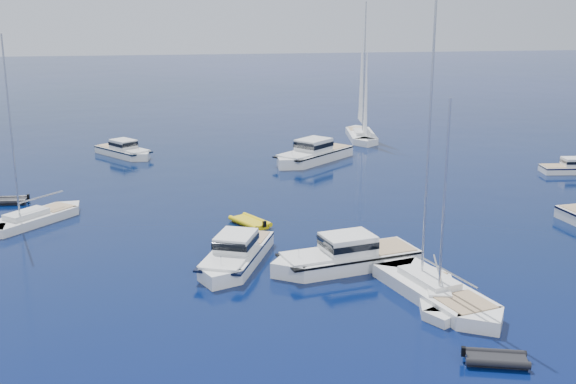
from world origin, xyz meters
The scene contains 13 objects.
ground centered at (0.00, 0.00, 0.00)m, with size 400.00×400.00×0.00m, color #08124E.
motor_cruiser_left centered at (-6.99, 14.88, 0.00)m, with size 3.02×9.86×2.59m, color white, non-canonical shape.
motor_cruiser_centre centered at (-0.08, 13.20, 0.00)m, with size 3.27×10.68×2.80m, color white, non-canonical shape.
motor_cruiser_far_r centered at (28.69, 35.23, 0.00)m, with size 2.25×7.34×1.93m, color silver, non-canonical shape.
motor_cruiser_distant centered at (3.71, 44.34, 0.00)m, with size 3.56×11.63×3.05m, color white, non-canonical shape.
motor_cruiser_horizon centered at (-16.25, 50.19, 0.00)m, with size 2.69×8.78×2.31m, color silver, non-canonical shape.
sailboat_fore centered at (4.02, 7.38, 0.00)m, with size 2.16×8.31×12.22m, color silver, non-canonical shape.
sailboat_mid_r centered at (3.95, 7.79, 0.00)m, with size 3.14×12.08×17.76m, color white, non-canonical shape.
sailboat_mid_l centered at (-21.82, 26.10, 0.00)m, with size 2.65×10.17×14.96m, color silver, non-canonical shape.
sailboat_sails_r centered at (12.11, 55.95, 0.00)m, with size 3.03×11.66×17.14m, color white, non-canonical shape.
tender_yellow centered at (-5.15, 23.16, 0.00)m, with size 2.02×3.69×0.95m, color yellow, non-canonical shape.
tender_grey_near centered at (4.16, -0.25, 0.00)m, with size 1.76×3.11×0.95m, color black, non-canonical shape.
tender_grey_far centered at (-24.98, 32.32, 0.00)m, with size 2.01×3.66×0.95m, color black, non-canonical shape.
Camera 1 is at (-10.39, -29.16, 16.77)m, focal length 44.73 mm.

